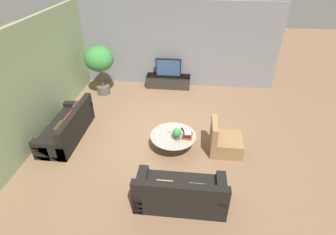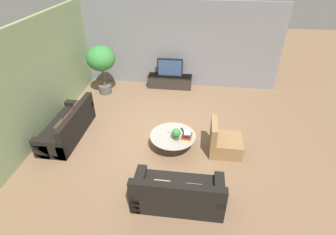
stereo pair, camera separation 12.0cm
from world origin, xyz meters
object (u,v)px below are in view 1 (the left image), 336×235
(media_console, at_px, (168,81))
(television, at_px, (168,68))
(couch_by_wall, at_px, (68,128))
(coffee_table, at_px, (173,139))
(potted_palm_tall, at_px, (99,61))
(potted_plant_tabletop, at_px, (177,133))
(armchair_wicker, at_px, (224,142))
(couch_near_entry, at_px, (180,193))

(media_console, distance_m, television, 0.54)
(media_console, relative_size, couch_by_wall, 0.79)
(coffee_table, relative_size, potted_palm_tall, 0.69)
(coffee_table, height_order, potted_plant_tabletop, potted_plant_tabletop)
(media_console, height_order, coffee_table, media_console)
(television, height_order, coffee_table, television)
(television, xyz_separation_m, couch_by_wall, (-2.42, -3.31, -0.48))
(armchair_wicker, height_order, potted_palm_tall, potted_palm_tall)
(television, distance_m, potted_plant_tabletop, 3.67)
(potted_palm_tall, bearing_deg, media_console, 18.43)
(television, relative_size, potted_plant_tabletop, 3.02)
(armchair_wicker, distance_m, potted_plant_tabletop, 1.24)
(coffee_table, relative_size, potted_plant_tabletop, 3.92)
(couch_near_entry, bearing_deg, potted_palm_tall, -55.97)
(couch_near_entry, bearing_deg, media_console, -81.43)
(couch_by_wall, bearing_deg, potted_palm_tall, 176.05)
(media_console, xyz_separation_m, coffee_table, (0.49, -3.48, 0.04))
(couch_by_wall, relative_size, armchair_wicker, 2.38)
(couch_by_wall, height_order, armchair_wicker, armchair_wicker)
(media_console, bearing_deg, potted_palm_tall, -161.57)
(couch_near_entry, relative_size, armchair_wicker, 2.12)
(couch_near_entry, height_order, potted_palm_tall, potted_palm_tall)
(potted_palm_tall, xyz_separation_m, potted_plant_tabletop, (2.84, -2.87, -0.65))
(media_console, relative_size, potted_palm_tall, 0.94)
(potted_plant_tabletop, bearing_deg, armchair_wicker, 6.90)
(coffee_table, distance_m, armchair_wicker, 1.29)
(coffee_table, xyz_separation_m, potted_palm_tall, (-2.74, 2.73, 0.93))
(media_console, relative_size, couch_near_entry, 0.89)
(couch_by_wall, xyz_separation_m, armchair_wicker, (4.21, -0.16, -0.02))
(television, height_order, couch_near_entry, television)
(television, xyz_separation_m, armchair_wicker, (1.78, -3.47, -0.50))
(couch_near_entry, height_order, potted_plant_tabletop, couch_near_entry)
(television, relative_size, potted_palm_tall, 0.53)
(media_console, bearing_deg, couch_near_entry, -81.43)
(armchair_wicker, relative_size, potted_palm_tall, 0.50)
(media_console, xyz_separation_m, potted_plant_tabletop, (0.59, -3.62, 0.32))
(television, bearing_deg, coffee_table, -81.98)
(potted_palm_tall, bearing_deg, coffee_table, -44.98)
(couch_by_wall, distance_m, armchair_wicker, 4.21)
(couch_by_wall, height_order, potted_palm_tall, potted_palm_tall)
(armchair_wicker, xyz_separation_m, potted_plant_tabletop, (-1.19, -0.14, 0.29))
(couch_by_wall, xyz_separation_m, potted_plant_tabletop, (3.01, -0.30, 0.27))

